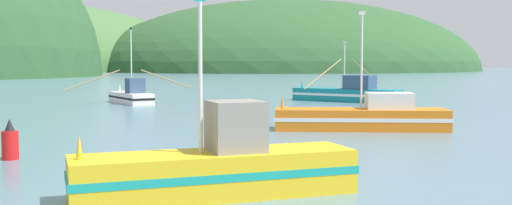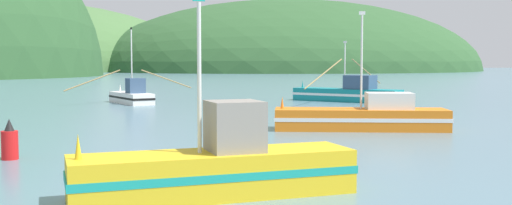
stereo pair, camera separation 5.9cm
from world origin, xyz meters
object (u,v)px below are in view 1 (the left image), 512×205
object	(u,v)px
fishing_boat_orange	(364,117)
fishing_boat_yellow	(217,168)
channel_buoy	(10,143)
fishing_boat_white	(131,96)
fishing_boat_teal	(348,93)

from	to	relation	value
fishing_boat_orange	fishing_boat_yellow	world-z (taller)	fishing_boat_orange
fishing_boat_yellow	fishing_boat_orange	bearing A→B (deg)	-133.10
fishing_boat_orange	channel_buoy	distance (m)	19.27
fishing_boat_white	fishing_boat_teal	bearing A→B (deg)	-114.34
fishing_boat_orange	channel_buoy	size ratio (longest dim) A/B	6.16
fishing_boat_white	channel_buoy	world-z (taller)	fishing_boat_white
fishing_boat_orange	fishing_boat_teal	bearing A→B (deg)	-93.42
fishing_boat_teal	channel_buoy	world-z (taller)	fishing_boat_teal
fishing_boat_teal	channel_buoy	size ratio (longest dim) A/B	7.31
channel_buoy	fishing_boat_white	bearing A→B (deg)	81.02
fishing_boat_orange	channel_buoy	world-z (taller)	fishing_boat_orange
fishing_boat_teal	fishing_boat_white	size ratio (longest dim) A/B	1.03
fishing_boat_orange	fishing_boat_teal	distance (m)	24.11
fishing_boat_teal	channel_buoy	xyz separation A→B (m)	(-25.81, -29.61, -0.17)
fishing_boat_orange	fishing_boat_white	distance (m)	27.98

